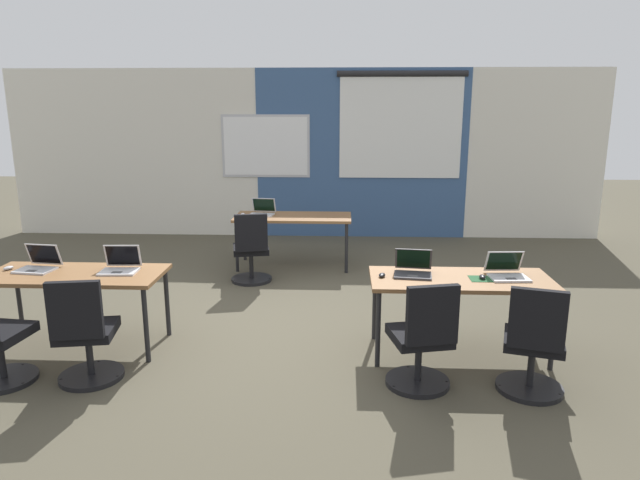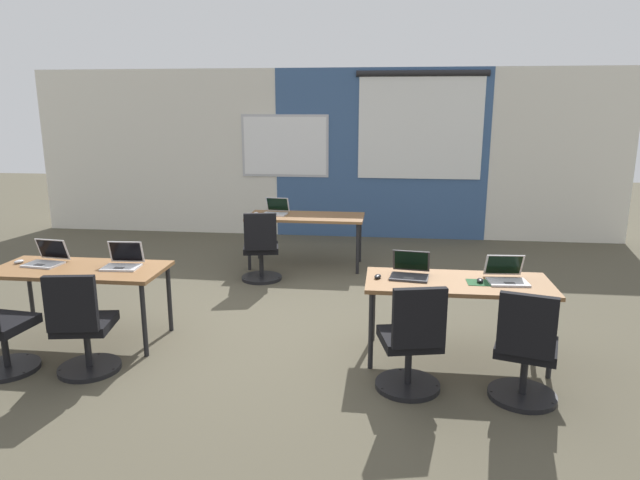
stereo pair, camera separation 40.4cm
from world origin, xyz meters
TOP-DOWN VIEW (x-y plane):
  - ground_plane at (0.00, 0.00)m, footprint 24.00×24.00m
  - back_wall_assembly at (0.04, 4.19)m, footprint 10.00×0.27m
  - desk_near_left at (-1.75, -0.60)m, footprint 1.60×0.70m
  - desk_near_right at (1.75, -0.60)m, footprint 1.60×0.70m
  - desk_far_center at (0.00, 2.20)m, footprint 1.60×0.70m
  - laptop_far_left at (-0.44, 2.27)m, footprint 0.36×0.35m
  - mousepad_far_left at (-0.70, 2.18)m, footprint 0.22×0.19m
  - mouse_far_left at (-0.70, 2.18)m, footprint 0.06×0.10m
  - chair_far_left at (-0.47, 1.43)m, footprint 0.52×0.58m
  - laptop_near_left_inner at (-1.35, -0.53)m, footprint 0.35×0.31m
  - chair_near_left_inner at (-1.37, -1.30)m, footprint 0.52×0.57m
  - laptop_near_right_end at (2.16, -0.56)m, footprint 0.35×0.35m
  - mousepad_near_right_end at (1.93, -0.63)m, footprint 0.22×0.19m
  - mouse_near_right_end at (1.93, -0.63)m, footprint 0.07×0.11m
  - chair_near_right_end at (2.18, -1.34)m, footprint 0.55×0.60m
  - laptop_near_right_inner at (1.33, -0.52)m, footprint 0.37×0.36m
  - mouse_near_right_inner at (1.05, -0.60)m, footprint 0.08×0.11m
  - chair_near_right_inner at (1.34, -1.28)m, footprint 0.53×0.58m
  - laptop_near_left_end at (-2.13, -0.51)m, footprint 0.36×0.34m
  - mouse_near_left_end at (-2.41, -0.53)m, footprint 0.09×0.11m

SIDE VIEW (x-z plane):
  - ground_plane at x=0.00m, z-range 0.00..0.00m
  - chair_far_left at x=-0.47m, z-range -0.08..0.84m
  - chair_near_left_inner at x=-1.37m, z-range -0.08..0.84m
  - chair_near_right_end at x=2.18m, z-range -0.08..0.84m
  - chair_near_right_inner at x=1.34m, z-range -0.08..0.84m
  - desk_near_left at x=-1.75m, z-range 0.30..1.02m
  - desk_near_right at x=1.75m, z-range 0.30..1.02m
  - desk_far_center at x=0.00m, z-range 0.30..1.02m
  - mousepad_far_left at x=-0.70m, z-range 0.72..0.72m
  - mousepad_near_right_end at x=1.93m, z-range 0.72..0.72m
  - mouse_near_right_inner at x=1.05m, z-range 0.72..0.75m
  - mouse_near_left_end at x=-2.41m, z-range 0.72..0.75m
  - mouse_far_left at x=-0.70m, z-range 0.72..0.76m
  - mouse_near_right_end at x=1.93m, z-range 0.72..0.76m
  - laptop_near_right_end at x=2.16m, z-range 0.66..0.88m
  - laptop_far_left at x=-0.44m, z-range 0.66..0.88m
  - laptop_near_right_inner at x=1.33m, z-range 0.66..0.88m
  - laptop_near_left_end at x=-2.13m, z-range 0.66..0.88m
  - laptop_near_left_inner at x=-1.35m, z-range 0.65..0.89m
  - back_wall_assembly at x=0.04m, z-range 0.01..2.81m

